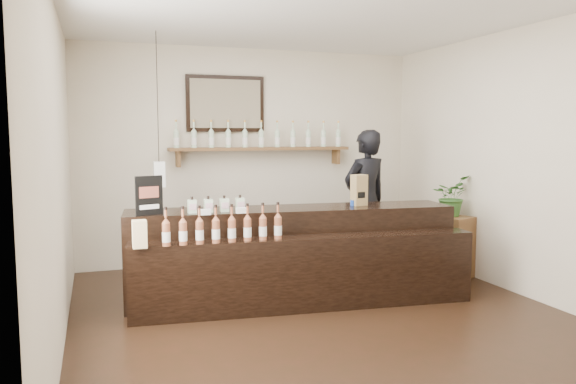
% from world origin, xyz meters
% --- Properties ---
extents(ground, '(5.00, 5.00, 0.00)m').
position_xyz_m(ground, '(0.00, 0.00, 0.00)').
color(ground, black).
rests_on(ground, ground).
extents(room_shell, '(5.00, 5.00, 5.00)m').
position_xyz_m(room_shell, '(0.00, 0.00, 1.70)').
color(room_shell, beige).
rests_on(room_shell, ground).
extents(back_wall_decor, '(2.66, 0.96, 1.69)m').
position_xyz_m(back_wall_decor, '(-0.15, 2.37, 1.76)').
color(back_wall_decor, brown).
rests_on(back_wall_decor, ground).
extents(counter, '(3.40, 1.23, 1.10)m').
position_xyz_m(counter, '(-0.07, 0.58, 0.44)').
color(counter, black).
rests_on(counter, ground).
extents(promo_sign, '(0.26, 0.10, 0.37)m').
position_xyz_m(promo_sign, '(-1.50, 0.64, 1.12)').
color(promo_sign, black).
rests_on(promo_sign, counter).
extents(paper_bag, '(0.17, 0.14, 0.33)m').
position_xyz_m(paper_bag, '(0.67, 0.64, 1.10)').
color(paper_bag, olive).
rests_on(paper_bag, counter).
extents(tape_dispenser, '(0.13, 0.07, 0.11)m').
position_xyz_m(tape_dispenser, '(0.65, 0.64, 0.98)').
color(tape_dispenser, '#173FA7').
rests_on(tape_dispenser, counter).
extents(side_cabinet, '(0.51, 0.59, 0.72)m').
position_xyz_m(side_cabinet, '(2.00, 0.90, 0.36)').
color(side_cabinet, brown).
rests_on(side_cabinet, ground).
extents(potted_plant, '(0.57, 0.56, 0.48)m').
position_xyz_m(potted_plant, '(2.00, 0.90, 0.96)').
color(potted_plant, '#305D25').
rests_on(potted_plant, side_cabinet).
extents(shopkeeper, '(0.81, 0.63, 1.97)m').
position_xyz_m(shopkeeper, '(1.21, 1.55, 0.99)').
color(shopkeeper, black).
rests_on(shopkeeper, ground).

